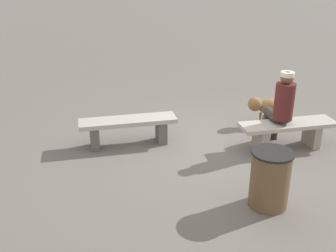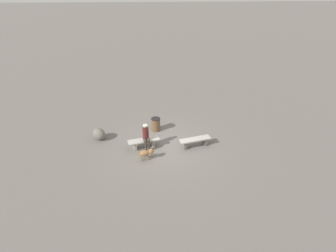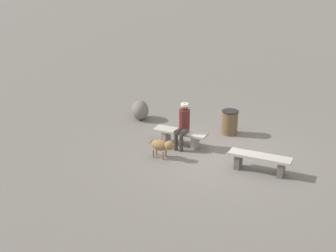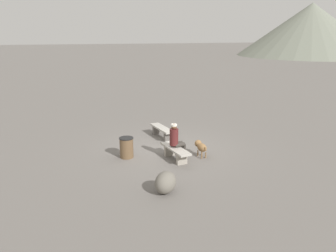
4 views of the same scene
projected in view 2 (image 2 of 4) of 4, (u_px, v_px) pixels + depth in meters
ground at (166, 147)px, 12.96m from camera, size 210.00×210.00×0.06m
bench_left at (195, 141)px, 12.77m from camera, size 1.66×0.74×0.47m
bench_right at (144, 142)px, 12.70m from camera, size 1.65×0.77×0.46m
seated_person at (146, 135)px, 12.44m from camera, size 0.39×0.60×1.32m
dog at (146, 153)px, 11.81m from camera, size 0.79×0.36×0.56m
trash_bin at (156, 124)px, 14.15m from camera, size 0.52×0.52×0.76m
boulder at (99, 134)px, 13.36m from camera, size 0.94×0.93×0.65m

